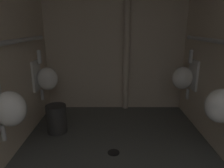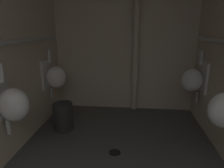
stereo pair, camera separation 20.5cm
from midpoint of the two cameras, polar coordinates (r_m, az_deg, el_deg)
wall_back at (r=3.46m, az=5.34°, el=12.90°), size 2.46×0.06×2.49m
urinal_left_mid at (r=2.17m, az=-24.14°, el=-5.15°), size 0.32×0.30×0.76m
urinal_left_far at (r=3.15m, az=-14.07°, el=2.03°), size 0.32×0.30×0.76m
urinal_right_far at (r=3.15m, az=23.85°, el=1.14°), size 0.32×0.30×0.76m
standpipe_back_wall at (r=3.35m, az=8.59°, el=12.70°), size 0.10×0.10×2.44m
floor_drain at (r=2.48m, az=3.24°, el=-18.86°), size 0.14×0.14×0.01m
waste_bin at (r=2.95m, az=-11.75°, el=-8.99°), size 0.27×0.27×0.39m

